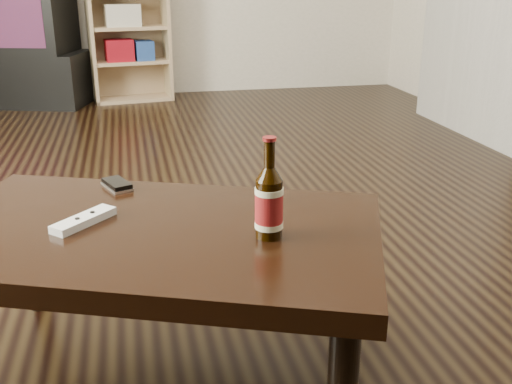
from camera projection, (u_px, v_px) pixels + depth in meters
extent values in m
cube|color=black|center=(108.00, 238.00, 2.35)|extent=(5.00, 6.00, 0.01)
cube|color=black|center=(22.00, 78.00, 4.68)|extent=(1.11, 0.77, 0.40)
cube|color=black|center=(13.00, 11.00, 4.51)|extent=(0.93, 0.73, 0.62)
cube|color=#A07A60|center=(90.00, 29.00, 4.60)|extent=(0.07, 0.28, 1.15)
cube|color=#A07A60|center=(166.00, 27.00, 4.80)|extent=(0.07, 0.28, 1.15)
cube|color=#A07A60|center=(134.00, 98.00, 4.89)|extent=(0.65, 0.37, 0.03)
cube|color=#A07A60|center=(126.00, 27.00, 4.81)|extent=(0.61, 0.11, 1.15)
cube|color=#A07A60|center=(131.00, 62.00, 4.79)|extent=(0.59, 0.33, 0.03)
cube|color=#A07A60|center=(129.00, 28.00, 4.70)|extent=(0.59, 0.33, 0.03)
cube|color=maroon|center=(119.00, 50.00, 4.71)|extent=(0.23, 0.20, 0.17)
cube|color=navy|center=(144.00, 50.00, 4.78)|extent=(0.16, 0.19, 0.15)
cube|color=beige|center=(122.00, 15.00, 4.64)|extent=(0.29, 0.21, 0.17)
cube|color=black|center=(153.00, 237.00, 1.44)|extent=(1.23, 0.98, 0.05)
cylinder|color=black|center=(33.00, 255.00, 1.80)|extent=(0.08, 0.08, 0.35)
cylinder|color=black|center=(346.00, 279.00, 1.66)|extent=(0.08, 0.08, 0.35)
cylinder|color=black|center=(269.00, 209.00, 1.35)|extent=(0.06, 0.06, 0.14)
cylinder|color=maroon|center=(269.00, 208.00, 1.35)|extent=(0.06, 0.06, 0.08)
cylinder|color=beige|center=(269.00, 191.00, 1.34)|extent=(0.06, 0.06, 0.01)
cylinder|color=beige|center=(269.00, 224.00, 1.36)|extent=(0.06, 0.06, 0.01)
cone|color=black|center=(269.00, 174.00, 1.32)|extent=(0.06, 0.06, 0.03)
cylinder|color=black|center=(269.00, 154.00, 1.31)|extent=(0.02, 0.02, 0.06)
cylinder|color=maroon|center=(270.00, 139.00, 1.29)|extent=(0.03, 0.03, 0.01)
cube|color=silver|center=(117.00, 186.00, 1.69)|extent=(0.09, 0.12, 0.01)
cube|color=black|center=(117.00, 184.00, 1.69)|extent=(0.09, 0.12, 0.02)
cylinder|color=silver|center=(121.00, 185.00, 1.66)|extent=(0.03, 0.03, 0.00)
cube|color=silver|center=(84.00, 220.00, 1.44)|extent=(0.15, 0.16, 0.02)
cylinder|color=black|center=(92.00, 212.00, 1.46)|extent=(0.02, 0.02, 0.00)
cylinder|color=black|center=(77.00, 219.00, 1.42)|extent=(0.02, 0.02, 0.00)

